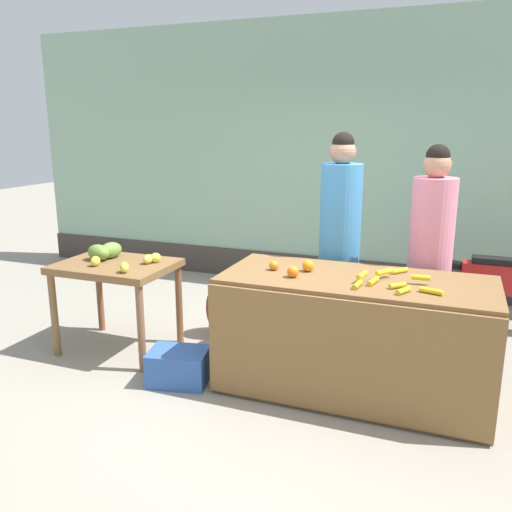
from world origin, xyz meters
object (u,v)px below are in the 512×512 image
Objects in this scene: vendor_woman_blue_shirt at (339,245)px; produce_sack at (225,307)px; produce_crate at (179,367)px; vendor_woman_pink_shirt at (430,258)px; parked_motorcycle at (505,290)px.

vendor_woman_blue_shirt is 3.44× the size of produce_sack.
vendor_woman_pink_shirt is at bearing 30.84° from produce_crate.
vendor_woman_blue_shirt reaches higher than vendor_woman_pink_shirt.
vendor_woman_blue_shirt is 1.24m from produce_sack.
vendor_woman_pink_shirt is at bearing -122.38° from parked_motorcycle.
produce_sack is at bearing 93.57° from produce_crate.
produce_crate is at bearing -133.66° from vendor_woman_blue_shirt.
produce_crate is 1.01m from produce_sack.
parked_motorcycle is 3.64× the size of produce_crate.
parked_motorcycle is at bearing 36.67° from vendor_woman_blue_shirt.
vendor_woman_pink_shirt is 3.28× the size of produce_sack.
produce_sack is (-0.06, 0.99, 0.14)m from produce_crate.
vendor_woman_blue_shirt reaches higher than produce_sack.
vendor_woman_blue_shirt is 1.17× the size of parked_motorcycle.
produce_sack is (-1.77, -0.03, -0.63)m from vendor_woman_pink_shirt.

